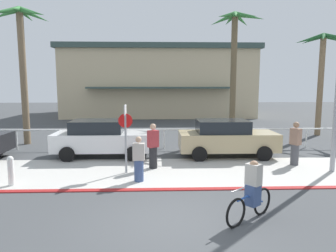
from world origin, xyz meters
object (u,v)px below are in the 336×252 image
(stop_sign_bike_lane, at_px, (126,129))
(palm_tree_1, at_px, (235,46))
(palm_tree_0, at_px, (20,39))
(pedestrian_2, at_px, (295,145))
(pedestrian_1, at_px, (153,148))
(bollard_0, at_px, (11,171))
(pedestrian_0, at_px, (139,161))
(cyclist_blue_0, at_px, (252,192))
(car_white_1, at_px, (102,138))
(car_tan_2, at_px, (226,138))
(palm_tree_2, at_px, (323,60))

(stop_sign_bike_lane, height_order, palm_tree_1, palm_tree_1)
(palm_tree_0, relative_size, pedestrian_2, 4.11)
(palm_tree_1, height_order, pedestrian_1, palm_tree_1)
(bollard_0, distance_m, pedestrian_0, 4.16)
(bollard_0, height_order, cyclist_blue_0, cyclist_blue_0)
(bollard_0, bearing_deg, cyclist_blue_0, -21.38)
(bollard_0, distance_m, car_white_1, 4.63)
(car_tan_2, distance_m, pedestrian_0, 5.20)
(pedestrian_2, bearing_deg, stop_sign_bike_lane, -172.58)
(palm_tree_0, height_order, cyclist_blue_0, palm_tree_0)
(palm_tree_1, height_order, pedestrian_0, palm_tree_1)
(palm_tree_0, xyz_separation_m, car_white_1, (4.78, -3.27, -4.83))
(stop_sign_bike_lane, relative_size, pedestrian_1, 1.43)
(pedestrian_2, bearing_deg, palm_tree_1, 98.99)
(car_white_1, relative_size, pedestrian_0, 2.81)
(car_white_1, distance_m, pedestrian_1, 3.14)
(stop_sign_bike_lane, xyz_separation_m, palm_tree_1, (5.79, 7.19, 3.87))
(car_tan_2, bearing_deg, pedestrian_0, -136.91)
(stop_sign_bike_lane, xyz_separation_m, bollard_0, (-3.61, -1.32, -1.16))
(palm_tree_0, bearing_deg, palm_tree_2, 7.53)
(pedestrian_0, height_order, pedestrian_2, pedestrian_2)
(palm_tree_2, height_order, pedestrian_1, palm_tree_2)
(stop_sign_bike_lane, xyz_separation_m, pedestrian_0, (0.53, -1.02, -0.96))
(car_white_1, bearing_deg, cyclist_blue_0, -54.69)
(car_tan_2, relative_size, cyclist_blue_0, 2.93)
(palm_tree_0, xyz_separation_m, car_tan_2, (10.45, -3.44, -4.83))
(pedestrian_0, bearing_deg, bollard_0, -175.80)
(car_tan_2, bearing_deg, car_white_1, 178.27)
(palm_tree_1, distance_m, pedestrian_0, 10.88)
(palm_tree_2, distance_m, pedestrian_0, 15.15)
(palm_tree_0, relative_size, palm_tree_1, 0.99)
(cyclist_blue_0, bearing_deg, pedestrian_0, 133.65)
(palm_tree_1, bearing_deg, pedestrian_2, -81.01)
(bollard_0, distance_m, palm_tree_0, 9.30)
(bollard_0, xyz_separation_m, pedestrian_1, (4.61, 1.94, 0.32))
(stop_sign_bike_lane, xyz_separation_m, car_white_1, (-1.35, 2.70, -0.81))
(car_tan_2, height_order, pedestrian_0, car_tan_2)
(cyclist_blue_0, xyz_separation_m, pedestrian_1, (-2.46, 4.71, 0.14))
(palm_tree_1, bearing_deg, car_tan_2, -107.46)
(cyclist_blue_0, bearing_deg, palm_tree_0, 133.61)
(palm_tree_0, distance_m, pedestrian_0, 10.87)
(stop_sign_bike_lane, height_order, car_white_1, stop_sign_bike_lane)
(stop_sign_bike_lane, relative_size, cyclist_blue_0, 1.71)
(palm_tree_2, xyz_separation_m, pedestrian_0, (-11.19, -9.35, -4.12))
(pedestrian_1, height_order, pedestrian_2, pedestrian_2)
(palm_tree_0, height_order, car_white_1, palm_tree_0)
(stop_sign_bike_lane, bearing_deg, car_white_1, 116.58)
(car_white_1, bearing_deg, pedestrian_1, -41.60)
(car_tan_2, bearing_deg, cyclist_blue_0, -97.44)
(palm_tree_2, distance_m, pedestrian_2, 9.78)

